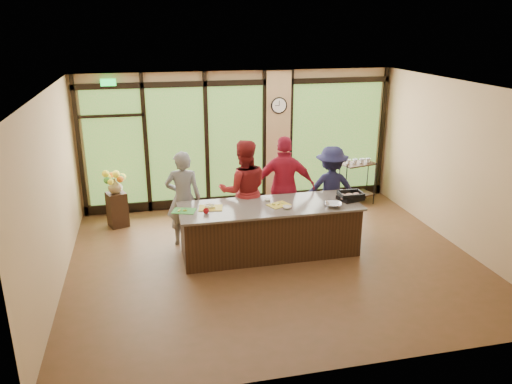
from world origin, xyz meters
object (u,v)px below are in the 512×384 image
island_base (270,230)px  bar_cart (357,176)px  cook_left (183,198)px  cook_right (331,189)px  flower_stand (117,209)px  roasting_pan (350,198)px

island_base → bar_cart: (2.62, 2.15, 0.19)m
island_base → cook_left: bearing=152.3°
cook_left → bar_cart: size_ratio=1.71×
island_base → cook_left: size_ratio=1.72×
cook_right → flower_stand: cook_right is taller
cook_left → cook_right: (2.89, 0.04, -0.04)m
flower_stand → bar_cart: (5.33, 0.23, 0.27)m
cook_right → roasting_pan: size_ratio=4.11×
cook_left → roasting_pan: (2.95, -0.80, 0.06)m
roasting_pan → flower_stand: roasting_pan is taller
island_base → cook_right: 1.70m
cook_right → bar_cart: bearing=-120.1°
cook_right → bar_cart: 1.81m
roasting_pan → cook_left: bearing=148.7°
bar_cart → island_base: bearing=-154.8°
roasting_pan → flower_stand: (-4.21, 1.96, -0.60)m
cook_right → roasting_pan: cook_right is taller
island_base → cook_left: cook_left is taller
bar_cart → cook_left: bearing=-175.3°
roasting_pan → island_base: bearing=162.4°
island_base → cook_left: 1.70m
cook_left → roasting_pan: 3.06m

